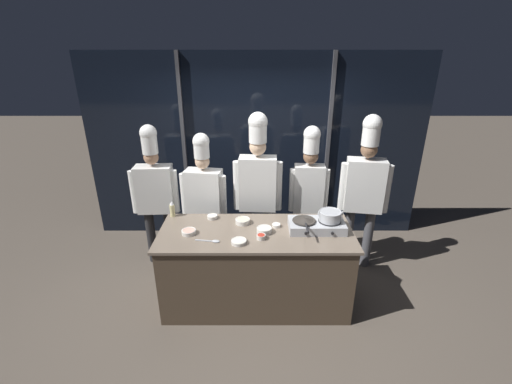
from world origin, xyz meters
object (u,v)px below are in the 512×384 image
(stock_pot, at_px, (330,216))
(chef_sous, at_px, (204,194))
(squeeze_bottle_oil, at_px, (172,209))
(prep_bowl_bean_sprouts, at_px, (239,241))
(prep_bowl_noodles, at_px, (243,221))
(chef_line, at_px, (258,183))
(frying_pan, at_px, (304,219))
(chef_apprentice, at_px, (365,185))
(chef_head, at_px, (155,189))
(prep_bowl_garlic, at_px, (212,217))
(prep_bowl_chili_flakes, at_px, (261,237))
(serving_spoon_slotted, at_px, (212,241))
(prep_bowl_onion, at_px, (264,230))
(prep_bowl_shrimp, at_px, (189,232))
(portable_stove, at_px, (317,225))
(prep_bowl_rice, at_px, (276,225))
(chef_pastry, at_px, (309,186))

(stock_pot, relative_size, chef_sous, 0.14)
(squeeze_bottle_oil, relative_size, prep_bowl_bean_sprouts, 1.21)
(prep_bowl_noodles, relative_size, chef_line, 0.08)
(squeeze_bottle_oil, xyz_separation_m, chef_line, (0.99, 0.38, 0.18))
(frying_pan, bearing_deg, chef_apprentice, 40.10)
(squeeze_bottle_oil, xyz_separation_m, chef_sous, (0.31, 0.39, 0.02))
(chef_head, bearing_deg, prep_bowl_garlic, 143.50)
(prep_bowl_chili_flakes, bearing_deg, serving_spoon_slotted, -173.93)
(frying_pan, bearing_deg, prep_bowl_onion, -172.20)
(prep_bowl_garlic, relative_size, chef_apprentice, 0.06)
(prep_bowl_shrimp, xyz_separation_m, chef_sous, (0.06, 0.80, 0.08))
(portable_stove, xyz_separation_m, prep_bowl_garlic, (-1.15, 0.27, -0.03))
(serving_spoon_slotted, height_order, chef_line, chef_line)
(prep_bowl_rice, bearing_deg, prep_bowl_noodles, 167.88)
(portable_stove, xyz_separation_m, serving_spoon_slotted, (-1.09, -0.25, -0.05))
(chef_line, bearing_deg, squeeze_bottle_oil, 23.68)
(frying_pan, xyz_separation_m, prep_bowl_garlic, (-1.01, 0.27, -0.10))
(stock_pot, height_order, prep_bowl_shrimp, stock_pot)
(serving_spoon_slotted, distance_m, chef_head, 1.35)
(prep_bowl_garlic, xyz_separation_m, chef_sous, (-0.15, 0.44, 0.09))
(portable_stove, height_order, prep_bowl_rice, portable_stove)
(prep_bowl_shrimp, relative_size, chef_apprentice, 0.08)
(chef_pastry, bearing_deg, prep_bowl_noodles, 41.66)
(prep_bowl_rice, height_order, prep_bowl_chili_flakes, prep_bowl_chili_flakes)
(prep_bowl_shrimp, height_order, chef_apprentice, chef_apprentice)
(frying_pan, relative_size, prep_bowl_shrimp, 2.86)
(prep_bowl_bean_sprouts, relative_size, chef_line, 0.08)
(prep_bowl_noodles, relative_size, chef_head, 0.09)
(prep_bowl_bean_sprouts, xyz_separation_m, chef_head, (-1.12, 1.07, 0.12))
(prep_bowl_bean_sprouts, xyz_separation_m, chef_pastry, (0.84, 1.06, 0.18))
(prep_bowl_onion, height_order, prep_bowl_shrimp, prep_bowl_onion)
(prep_bowl_rice, relative_size, chef_line, 0.05)
(chef_head, bearing_deg, chef_line, 173.06)
(portable_stove, xyz_separation_m, prep_bowl_bean_sprouts, (-0.82, -0.28, -0.03))
(prep_bowl_shrimp, bearing_deg, stock_pot, 3.41)
(prep_bowl_bean_sprouts, height_order, chef_line, chef_line)
(stock_pot, xyz_separation_m, chef_pastry, (-0.12, 0.78, 0.03))
(portable_stove, xyz_separation_m, prep_bowl_noodles, (-0.80, 0.15, -0.02))
(portable_stove, height_order, chef_pastry, chef_pastry)
(portable_stove, bearing_deg, prep_bowl_garlic, 167.01)
(frying_pan, relative_size, stock_pot, 1.67)
(prep_bowl_noodles, bearing_deg, squeeze_bottle_oil, 167.97)
(frying_pan, height_order, prep_bowl_noodles, frying_pan)
(stock_pot, xyz_separation_m, chef_line, (-0.76, 0.70, 0.11))
(chef_apprentice, bearing_deg, prep_bowl_shrimp, 30.62)
(prep_bowl_shrimp, bearing_deg, prep_bowl_noodles, 22.82)
(serving_spoon_slotted, bearing_deg, squeeze_bottle_oil, 132.70)
(portable_stove, xyz_separation_m, frying_pan, (-0.14, -0.01, 0.07))
(prep_bowl_rice, distance_m, prep_bowl_shrimp, 0.94)
(prep_bowl_garlic, height_order, chef_head, chef_head)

